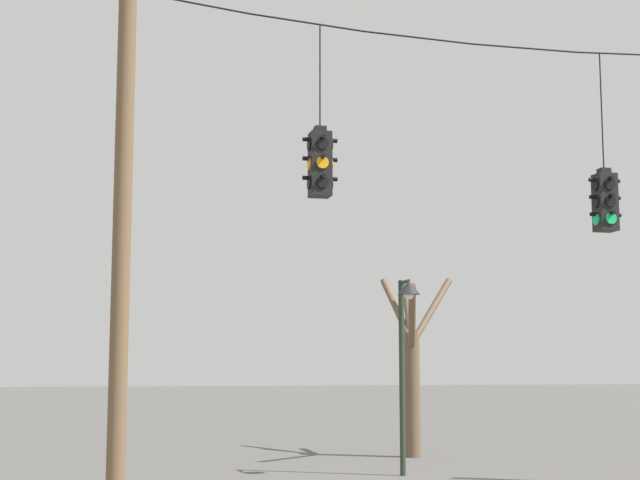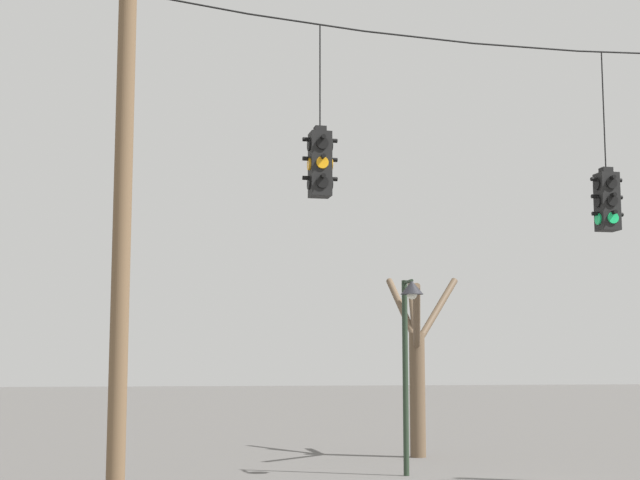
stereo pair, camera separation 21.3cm
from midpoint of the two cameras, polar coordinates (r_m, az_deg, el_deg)
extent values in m
cylinder|color=brown|center=(15.49, -11.08, 0.10)|extent=(0.29, 0.29, 8.49)
cylinder|color=black|center=(16.49, -7.24, 13.52)|extent=(1.96, 0.03, 0.25)
cylinder|color=black|center=(16.69, -0.39, 12.53)|extent=(1.96, 0.03, 0.18)
cylinder|color=black|center=(17.14, 6.16, 11.65)|extent=(1.96, 0.03, 0.10)
cylinder|color=black|center=(17.82, 12.25, 10.90)|extent=(1.96, 0.03, 0.03)
cylinder|color=black|center=(18.70, 17.79, 10.33)|extent=(1.96, 0.03, 0.10)
cube|color=black|center=(16.08, 0.38, 4.41)|extent=(0.34, 0.34, 1.07)
cube|color=black|center=(16.21, 0.38, 6.44)|extent=(0.19, 0.19, 0.10)
cylinder|color=black|center=(16.45, 0.38, 9.55)|extent=(0.02, 0.02, 1.74)
cylinder|color=black|center=(15.97, 0.53, 5.67)|extent=(0.20, 0.03, 0.20)
cylinder|color=black|center=(15.95, 0.56, 6.02)|extent=(0.07, 0.12, 0.07)
cylinder|color=orange|center=(15.90, 0.53, 4.54)|extent=(0.20, 0.03, 0.20)
cylinder|color=black|center=(15.88, 0.56, 4.89)|extent=(0.07, 0.12, 0.07)
cylinder|color=black|center=(15.84, 0.53, 3.40)|extent=(0.20, 0.03, 0.20)
cylinder|color=black|center=(15.81, 0.56, 3.75)|extent=(0.07, 0.12, 0.07)
cylinder|color=black|center=(16.32, 0.24, 5.38)|extent=(0.20, 0.03, 0.20)
cylinder|color=black|center=(16.39, 0.20, 5.66)|extent=(0.07, 0.12, 0.07)
cylinder|color=orange|center=(16.26, 0.24, 4.28)|extent=(0.20, 0.03, 0.20)
cylinder|color=black|center=(16.32, 0.20, 4.56)|extent=(0.07, 0.12, 0.07)
cylinder|color=black|center=(16.19, 0.24, 3.16)|extent=(0.20, 0.03, 0.20)
cylinder|color=black|center=(16.25, 0.20, 3.45)|extent=(0.07, 0.12, 0.07)
cylinder|color=black|center=(16.11, -0.27, 5.56)|extent=(0.03, 0.20, 0.20)
cylinder|color=black|center=(16.12, -0.42, 5.88)|extent=(0.12, 0.07, 0.07)
cylinder|color=orange|center=(16.04, -0.27, 4.44)|extent=(0.03, 0.20, 0.20)
cylinder|color=black|center=(16.05, -0.42, 4.76)|extent=(0.12, 0.07, 0.07)
cylinder|color=black|center=(15.98, -0.27, 3.31)|extent=(0.03, 0.20, 0.20)
cylinder|color=black|center=(15.99, -0.42, 3.63)|extent=(0.12, 0.07, 0.07)
cylinder|color=black|center=(16.19, 1.02, 5.49)|extent=(0.03, 0.20, 0.20)
cylinder|color=black|center=(16.22, 1.18, 5.80)|extent=(0.12, 0.07, 0.07)
cylinder|color=orange|center=(16.12, 1.02, 4.38)|extent=(0.03, 0.20, 0.20)
cylinder|color=black|center=(16.15, 1.18, 4.68)|extent=(0.12, 0.07, 0.07)
cylinder|color=black|center=(16.06, 1.03, 3.26)|extent=(0.03, 0.20, 0.20)
cylinder|color=black|center=(16.09, 1.18, 3.56)|extent=(0.12, 0.07, 0.07)
cube|color=black|center=(17.82, 16.69, 2.13)|extent=(0.34, 0.34, 1.02)
cube|color=black|center=(17.92, 16.63, 3.89)|extent=(0.19, 0.19, 0.10)
cylinder|color=black|center=(18.16, 16.50, 7.29)|extent=(0.02, 0.02, 2.09)
cylinder|color=black|center=(17.71, 16.95, 3.20)|extent=(0.20, 0.03, 0.20)
cylinder|color=black|center=(17.69, 17.01, 3.51)|extent=(0.07, 0.12, 0.07)
cylinder|color=black|center=(17.66, 16.98, 2.23)|extent=(0.20, 0.03, 0.20)
cylinder|color=black|center=(17.64, 17.04, 2.54)|extent=(0.07, 0.12, 0.07)
cylinder|color=#19C666|center=(17.61, 17.02, 1.25)|extent=(0.20, 0.03, 0.20)
cylinder|color=black|center=(17.59, 17.08, 1.56)|extent=(0.07, 0.12, 0.07)
cylinder|color=black|center=(18.03, 16.37, 2.99)|extent=(0.20, 0.03, 0.20)
cylinder|color=black|center=(18.09, 16.29, 3.25)|extent=(0.07, 0.12, 0.07)
cylinder|color=black|center=(17.98, 16.41, 2.04)|extent=(0.20, 0.03, 0.20)
cylinder|color=black|center=(18.03, 16.33, 2.30)|extent=(0.07, 0.12, 0.07)
cylinder|color=#19C666|center=(17.93, 16.44, 1.08)|extent=(0.20, 0.03, 0.20)
cylinder|color=black|center=(17.99, 16.36, 1.34)|extent=(0.07, 0.12, 0.07)
cylinder|color=black|center=(17.78, 16.13, 3.13)|extent=(0.03, 0.20, 0.20)
cylinder|color=black|center=(17.78, 16.00, 3.42)|extent=(0.12, 0.07, 0.07)
cylinder|color=black|center=(17.73, 16.17, 2.16)|extent=(0.03, 0.20, 0.20)
cylinder|color=black|center=(17.73, 16.03, 2.45)|extent=(0.12, 0.07, 0.07)
cylinder|color=#19C666|center=(17.69, 16.20, 1.19)|extent=(0.03, 0.20, 0.20)
cylinder|color=black|center=(17.68, 16.07, 1.48)|extent=(0.12, 0.07, 0.07)
cylinder|color=black|center=(17.96, 17.17, 3.06)|extent=(0.03, 0.20, 0.20)
cylinder|color=black|center=(18.00, 17.29, 3.34)|extent=(0.12, 0.07, 0.07)
cylinder|color=black|center=(17.91, 17.21, 2.11)|extent=(0.03, 0.20, 0.20)
cylinder|color=black|center=(17.95, 17.33, 2.38)|extent=(0.12, 0.07, 0.07)
cylinder|color=#19C666|center=(17.86, 17.25, 1.14)|extent=(0.03, 0.20, 0.20)
cylinder|color=black|center=(17.90, 17.36, 1.42)|extent=(0.12, 0.07, 0.07)
cylinder|color=#233323|center=(21.05, 5.28, -7.93)|extent=(0.12, 0.12, 4.11)
cylinder|color=#233323|center=(20.87, 5.44, -2.43)|extent=(0.07, 0.53, 0.07)
cone|color=#232328|center=(20.61, 5.67, -2.77)|extent=(0.48, 0.48, 0.29)
sphere|color=silver|center=(20.60, 5.67, -3.17)|extent=(0.22, 0.22, 0.22)
cylinder|color=brown|center=(25.31, 5.93, -8.94)|extent=(0.40, 0.40, 3.13)
cylinder|color=brown|center=(26.50, 5.04, -4.06)|extent=(0.18, 2.53, 1.91)
cylinder|color=brown|center=(26.05, 7.01, -4.15)|extent=(1.63, 1.24, 1.88)
cylinder|color=brown|center=(24.11, 5.90, -4.57)|extent=(0.94, 2.46, 1.55)
cylinder|color=brown|center=(25.94, 5.71, -4.44)|extent=(0.44, 1.37, 1.86)
camera|label=1|loc=(0.11, -89.62, -0.05)|focal=55.00mm
camera|label=2|loc=(0.11, 90.38, 0.05)|focal=55.00mm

